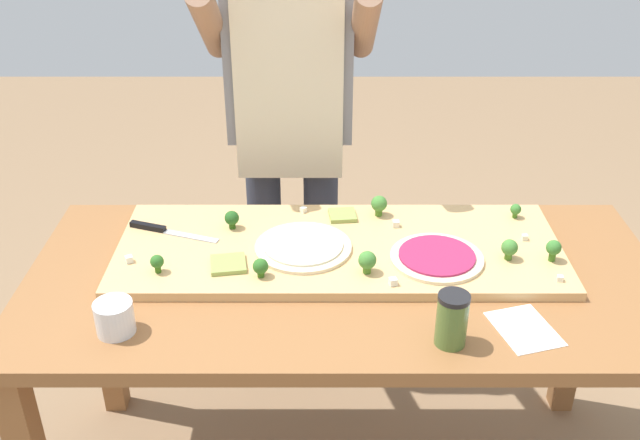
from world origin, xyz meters
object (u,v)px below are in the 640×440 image
pizza_whole_beet_magenta (436,257)px  cheese_crumble_b (559,278)px  broccoli_floret_center_right (156,262)px  recipe_note (524,329)px  broccoli_floret_back_right (367,261)px  pizza_slice_near_right (228,264)px  broccoli_floret_front_right (515,210)px  pizza_whole_cheese_artichoke (303,246)px  broccoli_floret_center_left (260,267)px  cheese_crumble_d (128,259)px  cheese_crumble_a (524,237)px  chefs_knife (161,230)px  cheese_crumble_f (303,210)px  broccoli_floret_back_mid (378,204)px  flour_cup (114,319)px  cheese_crumble_c (392,282)px  pizza_slice_far_right (341,215)px  broccoli_floret_back_left (231,219)px  broccoli_floret_front_mid (553,248)px  cheese_crumble_e (395,224)px  cook_center (289,107)px  prep_table (344,306)px  sauce_jar (451,319)px  broccoli_floret_front_left (509,248)px

pizza_whole_beet_magenta → cheese_crumble_b: 0.32m
broccoli_floret_center_right → recipe_note: (0.90, -0.20, -0.06)m
cheese_crumble_b → broccoli_floret_back_right: bearing=175.4°
pizza_slice_near_right → broccoli_floret_front_right: (0.81, 0.26, 0.02)m
broccoli_floret_back_right → pizza_whole_cheese_artichoke: bearing=145.0°
broccoli_floret_center_left → pizza_whole_cheese_artichoke: bearing=52.0°
cheese_crumble_d → broccoli_floret_back_right: bearing=-4.6°
cheese_crumble_a → broccoli_floret_center_left: bearing=-165.8°
chefs_knife → cheese_crumble_f: bearing=16.1°
broccoli_floret_back_mid → flour_cup: (-0.65, -0.52, -0.03)m
cheese_crumble_c → cheese_crumble_d: size_ratio=1.03×
pizza_slice_far_right → cheese_crumble_d: cheese_crumble_d is taller
broccoli_floret_back_left → cheese_crumble_b: broccoli_floret_back_left is taller
cheese_crumble_b → flour_cup: size_ratio=0.16×
broccoli_floret_back_mid → cheese_crumble_f: size_ratio=3.90×
broccoli_floret_front_mid → broccoli_floret_back_mid: 0.51m
chefs_knife → cheese_crumble_f: size_ratio=16.54×
cheese_crumble_e → cheese_crumble_a: bearing=-11.9°
broccoli_floret_back_right → recipe_note: size_ratio=0.37×
pizza_slice_near_right → broccoli_floret_back_right: bearing=-4.8°
chefs_knife → cheese_crumble_c: 0.69m
cheese_crumble_b → cook_center: bearing=134.6°
pizza_slice_far_right → cook_center: (-0.16, 0.38, 0.19)m
broccoli_floret_front_mid → cook_center: cook_center is taller
pizza_whole_cheese_artichoke → pizza_slice_far_right: pizza_whole_cheese_artichoke is taller
pizza_slice_near_right → broccoli_floret_back_left: size_ratio=1.68×
cheese_crumble_d → cheese_crumble_f: size_ratio=1.12×
prep_table → broccoli_floret_back_right: 0.18m
pizza_slice_far_right → cheese_crumble_e: bearing=-20.3°
pizza_slice_far_right → broccoli_floret_center_left: bearing=-124.6°
sauce_jar → cook_center: 1.02m
broccoli_floret_front_right → pizza_whole_cheese_artichoke: bearing=-164.2°
broccoli_floret_center_left → cheese_crumble_a: bearing=14.2°
chefs_knife → flour_cup: 0.42m
broccoli_floret_back_mid → recipe_note: 0.60m
pizza_slice_far_right → broccoli_floret_front_mid: (0.55, -0.24, 0.03)m
broccoli_floret_front_left → broccoli_floret_back_mid: 0.41m
cheese_crumble_d → cheese_crumble_a: bearing=6.1°
pizza_slice_near_right → flour_cup: size_ratio=1.00×
chefs_knife → broccoli_floret_front_mid: (1.07, -0.15, 0.03)m
cheese_crumble_d → sauce_jar: bearing=-20.7°
prep_table → pizza_slice_far_right: size_ratio=21.88×
chefs_knife → pizza_slice_far_right: (0.52, 0.08, -0.00)m
broccoli_floret_front_right → broccoli_floret_back_mid: (-0.40, 0.01, 0.01)m
broccoli_floret_front_right → broccoli_floret_back_right: bearing=-147.1°
broccoli_floret_back_left → flour_cup: size_ratio=0.59×
pizza_slice_far_right → cheese_crumble_b: bearing=-31.5°
prep_table → pizza_whole_beet_magenta: pizza_whole_beet_magenta is taller
broccoli_floret_front_right → cheese_crumble_c: 0.52m
pizza_slice_far_right → broccoli_floret_front_mid: bearing=-23.4°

